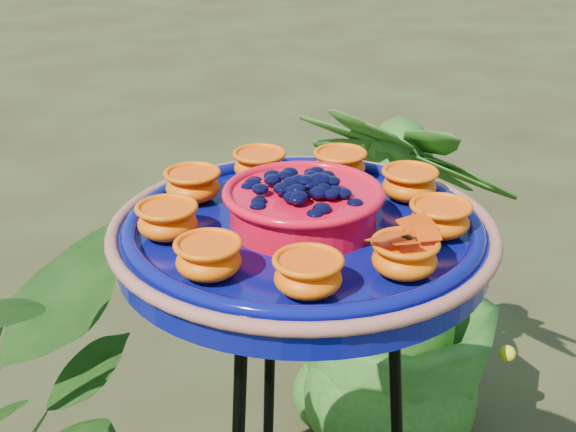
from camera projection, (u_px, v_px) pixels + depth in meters
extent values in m
torus|color=black|center=(303.00, 264.00, 1.05)|extent=(0.34, 0.34, 0.02)
cylinder|color=#080B5E|center=(303.00, 241.00, 1.03)|extent=(0.60, 0.60, 0.04)
torus|color=brown|center=(303.00, 228.00, 1.02)|extent=(0.50, 0.50, 0.02)
torus|color=#080B5E|center=(303.00, 225.00, 1.02)|extent=(0.46, 0.46, 0.02)
cylinder|color=red|center=(303.00, 209.00, 1.01)|extent=(0.23, 0.23, 0.05)
torus|color=red|center=(303.00, 193.00, 1.00)|extent=(0.21, 0.21, 0.01)
ellipsoid|color=black|center=(303.00, 188.00, 1.00)|extent=(0.16, 0.16, 0.03)
ellipsoid|color=#E34802|center=(409.00, 187.00, 1.09)|extent=(0.07, 0.07, 0.04)
cylinder|color=#FA5605|center=(410.00, 174.00, 1.09)|extent=(0.07, 0.07, 0.01)
ellipsoid|color=#E34802|center=(340.00, 167.00, 1.16)|extent=(0.07, 0.07, 0.04)
cylinder|color=#FA5605|center=(340.00, 155.00, 1.15)|extent=(0.07, 0.07, 0.01)
ellipsoid|color=#E34802|center=(260.00, 168.00, 1.16)|extent=(0.07, 0.07, 0.04)
cylinder|color=#FA5605|center=(259.00, 156.00, 1.15)|extent=(0.07, 0.07, 0.01)
ellipsoid|color=#E34802|center=(193.00, 188.00, 1.09)|extent=(0.07, 0.07, 0.04)
cylinder|color=#FA5605|center=(192.00, 175.00, 1.08)|extent=(0.07, 0.07, 0.01)
ellipsoid|color=#E34802|center=(168.00, 224.00, 0.99)|extent=(0.07, 0.07, 0.04)
cylinder|color=#FA5605|center=(167.00, 210.00, 0.98)|extent=(0.07, 0.07, 0.01)
ellipsoid|color=#E34802|center=(209.00, 261.00, 0.89)|extent=(0.07, 0.07, 0.04)
cylinder|color=#FA5605|center=(208.00, 247.00, 0.89)|extent=(0.07, 0.07, 0.01)
ellipsoid|color=#E34802|center=(308.00, 278.00, 0.86)|extent=(0.07, 0.07, 0.04)
cylinder|color=#FA5605|center=(308.00, 263.00, 0.85)|extent=(0.07, 0.07, 0.01)
ellipsoid|color=#E34802|center=(404.00, 260.00, 0.90)|extent=(0.07, 0.07, 0.04)
cylinder|color=#FA5605|center=(405.00, 245.00, 0.89)|extent=(0.07, 0.07, 0.01)
ellipsoid|color=#E34802|center=(440.00, 222.00, 0.99)|extent=(0.07, 0.07, 0.04)
cylinder|color=#FA5605|center=(441.00, 208.00, 0.98)|extent=(0.07, 0.07, 0.01)
cylinder|color=black|center=(406.00, 237.00, 0.89)|extent=(0.01, 0.03, 0.00)
cube|color=#FF3C05|center=(389.00, 236.00, 0.87)|extent=(0.05, 0.03, 0.01)
cube|color=#FF3C05|center=(418.00, 225.00, 0.90)|extent=(0.05, 0.03, 0.01)
imported|color=#224B14|center=(400.00, 280.00, 1.97)|extent=(0.64, 0.64, 0.92)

